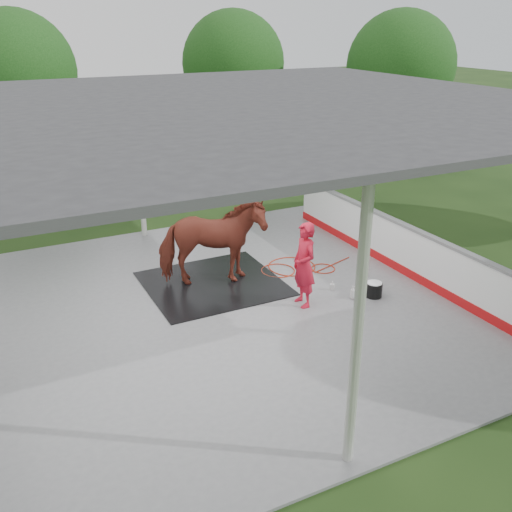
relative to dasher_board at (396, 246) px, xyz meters
name	(u,v)px	position (x,y,z in m)	size (l,w,h in m)	color
ground	(212,311)	(-4.60, 0.00, -0.59)	(100.00, 100.00, 0.00)	#1E3814
concrete_slab	(212,310)	(-4.60, 0.00, -0.57)	(12.00, 10.00, 0.05)	slate
pavilion_structure	(205,110)	(-4.60, 0.00, 3.37)	(12.60, 10.60, 4.05)	beige
dasher_board	(396,246)	(0.00, 0.00, 0.00)	(0.16, 8.00, 1.15)	#B80F12
tree_belt	(202,112)	(-4.30, 0.90, 3.20)	(28.00, 28.00, 5.80)	#382314
rubber_mat	(213,283)	(-4.13, 1.06, -0.53)	(2.85, 2.68, 0.02)	black
horse	(212,243)	(-4.13, 1.06, 0.43)	(1.03, 2.25, 1.90)	maroon
handler	(304,265)	(-2.86, -0.65, 0.33)	(0.64, 0.42, 1.75)	red
wash_bucket	(374,289)	(-1.35, -1.00, -0.38)	(0.34, 0.34, 0.32)	black
soap_bottle_a	(353,292)	(-1.81, -0.89, -0.40)	(0.11, 0.11, 0.29)	silver
soap_bottle_b	(332,286)	(-1.96, -0.36, -0.44)	(0.09, 0.09, 0.20)	#338CD8
hose_coil	(293,268)	(-2.14, 1.00, -0.53)	(2.31, 1.27, 0.02)	#AD240C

